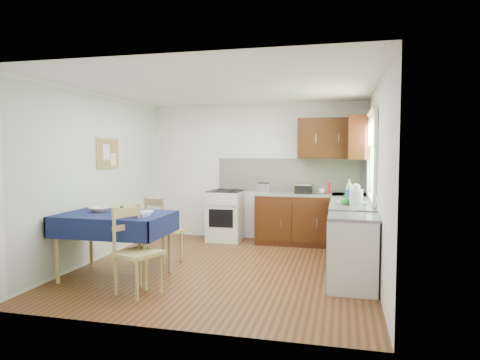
% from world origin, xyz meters
% --- Properties ---
extents(floor, '(4.20, 4.20, 0.00)m').
position_xyz_m(floor, '(0.00, 0.00, 0.00)').
color(floor, '#472712').
rests_on(floor, ground).
extents(ceiling, '(4.00, 4.20, 0.02)m').
position_xyz_m(ceiling, '(0.00, 0.00, 2.50)').
color(ceiling, white).
rests_on(ceiling, wall_back).
extents(wall_back, '(4.00, 0.02, 2.50)m').
position_xyz_m(wall_back, '(0.00, 2.10, 1.25)').
color(wall_back, white).
rests_on(wall_back, ground).
extents(wall_front, '(4.00, 0.02, 2.50)m').
position_xyz_m(wall_front, '(0.00, -2.10, 1.25)').
color(wall_front, white).
rests_on(wall_front, ground).
extents(wall_left, '(0.02, 4.20, 2.50)m').
position_xyz_m(wall_left, '(-2.00, 0.00, 1.25)').
color(wall_left, silver).
rests_on(wall_left, ground).
extents(wall_right, '(0.02, 4.20, 2.50)m').
position_xyz_m(wall_right, '(2.00, 0.00, 1.25)').
color(wall_right, white).
rests_on(wall_right, ground).
extents(base_cabinets, '(1.90, 2.30, 0.86)m').
position_xyz_m(base_cabinets, '(1.36, 1.26, 0.43)').
color(base_cabinets, black).
rests_on(base_cabinets, ground).
extents(worktop_back, '(1.90, 0.60, 0.04)m').
position_xyz_m(worktop_back, '(1.05, 1.80, 0.88)').
color(worktop_back, slate).
rests_on(worktop_back, base_cabinets).
extents(worktop_right, '(0.60, 1.70, 0.04)m').
position_xyz_m(worktop_right, '(1.70, 0.65, 0.88)').
color(worktop_right, slate).
rests_on(worktop_right, base_cabinets).
extents(worktop_corner, '(0.60, 0.60, 0.04)m').
position_xyz_m(worktop_corner, '(1.70, 1.80, 0.88)').
color(worktop_corner, slate).
rests_on(worktop_corner, base_cabinets).
extents(splashback, '(2.70, 0.02, 0.60)m').
position_xyz_m(splashback, '(0.65, 2.08, 1.20)').
color(splashback, '#EEE0CA').
rests_on(splashback, wall_back).
extents(upper_cabinets, '(1.20, 0.85, 0.70)m').
position_xyz_m(upper_cabinets, '(1.52, 1.80, 1.85)').
color(upper_cabinets, black).
rests_on(upper_cabinets, wall_back).
extents(stove, '(0.60, 0.61, 0.92)m').
position_xyz_m(stove, '(-0.50, 1.80, 0.46)').
color(stove, silver).
rests_on(stove, ground).
extents(window, '(0.04, 1.48, 1.26)m').
position_xyz_m(window, '(1.97, 0.70, 1.65)').
color(window, '#2A5623').
rests_on(window, wall_right).
extents(fridge, '(0.58, 0.60, 0.89)m').
position_xyz_m(fridge, '(1.70, -0.55, 0.44)').
color(fridge, silver).
rests_on(fridge, ground).
extents(corkboard, '(0.04, 0.62, 0.47)m').
position_xyz_m(corkboard, '(-1.97, 0.30, 1.60)').
color(corkboard, tan).
rests_on(corkboard, wall_left).
extents(dining_table, '(1.38, 0.94, 0.84)m').
position_xyz_m(dining_table, '(-1.25, -0.77, 0.73)').
color(dining_table, '#0F1B3E').
rests_on(dining_table, ground).
extents(chair_far, '(0.57, 0.57, 0.98)m').
position_xyz_m(chair_far, '(-0.98, 0.05, 0.52)').
color(chair_far, tan).
rests_on(chair_far, ground).
extents(chair_near, '(0.58, 0.58, 1.00)m').
position_xyz_m(chair_near, '(-0.73, -1.26, 0.53)').
color(chair_near, tan).
rests_on(chair_near, ground).
extents(toaster, '(0.23, 0.14, 0.18)m').
position_xyz_m(toaster, '(0.22, 1.72, 0.98)').
color(toaster, silver).
rests_on(toaster, worktop_back).
extents(sandwich_press, '(0.29, 0.25, 0.17)m').
position_xyz_m(sandwich_press, '(0.92, 1.76, 0.98)').
color(sandwich_press, black).
rests_on(sandwich_press, worktop_back).
extents(sauce_bottle, '(0.05, 0.05, 0.20)m').
position_xyz_m(sauce_bottle, '(1.35, 1.66, 1.00)').
color(sauce_bottle, red).
rests_on(sauce_bottle, worktop_back).
extents(yellow_packet, '(0.14, 0.12, 0.16)m').
position_xyz_m(yellow_packet, '(0.80, 1.90, 0.98)').
color(yellow_packet, gold).
rests_on(yellow_packet, worktop_back).
extents(dish_rack, '(0.42, 0.32, 0.20)m').
position_xyz_m(dish_rack, '(1.69, 0.49, 0.92)').
color(dish_rack, gray).
rests_on(dish_rack, worktop_right).
extents(kettle, '(0.18, 0.18, 0.30)m').
position_xyz_m(kettle, '(1.75, 0.27, 1.03)').
color(kettle, silver).
rests_on(kettle, worktop_right).
extents(cup, '(0.12, 0.12, 0.09)m').
position_xyz_m(cup, '(1.23, 1.74, 0.94)').
color(cup, silver).
rests_on(cup, worktop_back).
extents(soap_bottle_a, '(0.13, 0.13, 0.29)m').
position_xyz_m(soap_bottle_a, '(1.68, 1.35, 1.04)').
color(soap_bottle_a, silver).
rests_on(soap_bottle_a, worktop_right).
extents(soap_bottle_b, '(0.12, 0.12, 0.19)m').
position_xyz_m(soap_bottle_b, '(1.67, 1.16, 1.00)').
color(soap_bottle_b, '#1C49A7').
rests_on(soap_bottle_b, worktop_right).
extents(soap_bottle_c, '(0.17, 0.17, 0.15)m').
position_xyz_m(soap_bottle_c, '(1.61, 0.28, 0.98)').
color(soap_bottle_c, '#268D2C').
rests_on(soap_bottle_c, worktop_right).
extents(plate_bowl, '(0.30, 0.30, 0.06)m').
position_xyz_m(plate_bowl, '(-1.51, -0.70, 0.87)').
color(plate_bowl, beige).
rests_on(plate_bowl, dining_table).
extents(book, '(0.23, 0.27, 0.02)m').
position_xyz_m(book, '(-0.97, -0.63, 0.85)').
color(book, white).
rests_on(book, dining_table).
extents(spice_jar, '(0.04, 0.04, 0.09)m').
position_xyz_m(spice_jar, '(-1.19, -0.70, 0.88)').
color(spice_jar, '#227F25').
rests_on(spice_jar, dining_table).
extents(tea_towel, '(0.28, 0.23, 0.05)m').
position_xyz_m(tea_towel, '(-0.88, -0.91, 0.86)').
color(tea_towel, navy).
rests_on(tea_towel, dining_table).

